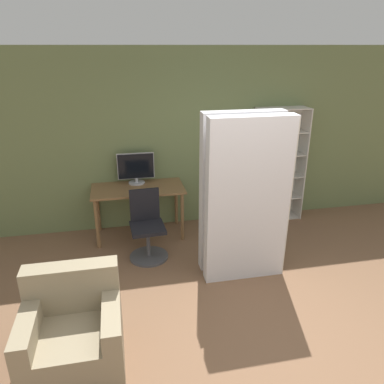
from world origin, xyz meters
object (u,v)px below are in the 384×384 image
object	(u,v)px
monitor	(136,168)
bookshelf	(272,165)
mattress_near	(248,202)
mattress_far	(240,193)
office_chair	(147,231)
armchair	(74,331)

from	to	relation	value
monitor	bookshelf	distance (m)	2.15
mattress_near	monitor	bearing A→B (deg)	127.31
monitor	mattress_far	bearing A→B (deg)	-46.88
mattress_near	mattress_far	size ratio (longest dim) A/B	1.00
office_chair	mattress_near	size ratio (longest dim) A/B	0.46
office_chair	armchair	bearing A→B (deg)	-115.72
monitor	office_chair	world-z (taller)	monitor
office_chair	mattress_far	distance (m)	1.37
monitor	office_chair	xyz separation A→B (m)	(0.06, -0.83, -0.63)
mattress_near	armchair	bearing A→B (deg)	-153.71
bookshelf	mattress_near	size ratio (longest dim) A/B	0.90
monitor	mattress_far	size ratio (longest dim) A/B	0.27
bookshelf	mattress_far	size ratio (longest dim) A/B	0.90
mattress_near	office_chair	bearing A→B (deg)	147.01
mattress_near	armchair	xyz separation A→B (m)	(-1.94, -0.96, -0.69)
mattress_near	mattress_far	distance (m)	0.29
bookshelf	armchair	xyz separation A→B (m)	(-2.90, -2.53, -0.59)
office_chair	bookshelf	xyz separation A→B (m)	(2.09, 0.84, 0.53)
monitor	armchair	distance (m)	2.72
mattress_far	mattress_near	bearing A→B (deg)	-90.00
office_chair	armchair	size ratio (longest dim) A/B	1.09
mattress_near	mattress_far	bearing A→B (deg)	90.00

